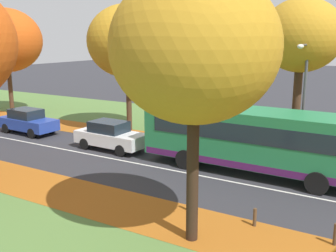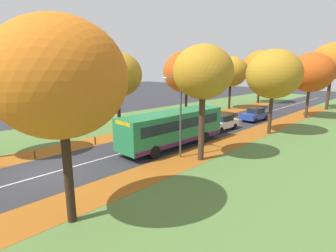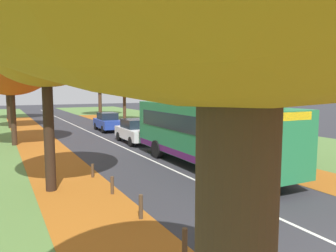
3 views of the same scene
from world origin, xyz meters
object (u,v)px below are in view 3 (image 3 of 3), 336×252
at_px(tree_right_far, 124,68).
at_px(tree_left_far, 7,65).
at_px(tree_right_mid, 178,60).
at_px(tree_right_distant, 99,61).
at_px(bus, 206,131).
at_px(bollard_fourth, 141,207).
at_px(tree_right_near, 285,35).
at_px(car_white_lead, 135,131).
at_px(bollard_fifth, 112,185).
at_px(tree_left_mid, 10,53).
at_px(car_blue_following, 108,122).
at_px(bollard_third, 185,244).
at_px(tree_left_distant, 6,63).
at_px(streetlamp_right, 265,88).
at_px(bollard_sixth, 93,171).
at_px(tree_left_near, 44,24).

bearing_deg(tree_right_far, tree_left_far, -178.75).
xyz_separation_m(tree_right_mid, tree_right_distant, (0.01, 22.04, 1.59)).
relative_size(tree_left_far, bus, 0.80).
bearing_deg(bollard_fourth, tree_right_mid, 57.24).
relative_size(tree_right_near, car_white_lead, 1.93).
bearing_deg(bollard_fifth, tree_left_mid, 101.13).
bearing_deg(tree_left_mid, car_blue_following, 29.67).
xyz_separation_m(tree_left_mid, car_blue_following, (7.75, 4.42, -5.22)).
bearing_deg(bus, bollard_third, -127.01).
height_order(tree_right_near, car_blue_following, tree_right_near).
xyz_separation_m(tree_left_mid, tree_left_distant, (0.32, 20.91, 0.79)).
bearing_deg(tree_left_mid, streetlamp_right, -52.36).
relative_size(tree_left_far, bollard_sixth, 14.43).
height_order(tree_left_near, tree_left_distant, tree_left_distant).
bearing_deg(bollard_sixth, bollard_fourth, -89.32).
relative_size(tree_right_near, bollard_fifth, 12.80).
height_order(tree_right_mid, bollard_third, tree_right_mid).
bearing_deg(tree_left_mid, bus, -54.67).
relative_size(tree_left_near, tree_left_far, 0.97).
bearing_deg(bollard_third, tree_left_far, 94.71).
distance_m(tree_right_far, bollard_fourth, 28.57).
bearing_deg(tree_right_distant, tree_right_near, -90.60).
relative_size(bollard_third, bollard_fifth, 1.12).
xyz_separation_m(tree_left_mid, bollard_fourth, (2.55, -15.36, -5.67)).
height_order(bollard_sixth, bus, bus).
distance_m(tree_right_near, car_white_lead, 11.46).
relative_size(tree_left_mid, bus, 0.84).
xyz_separation_m(tree_left_distant, bollard_third, (2.19, -38.79, -6.46)).
xyz_separation_m(tree_left_distant, bollard_fifth, (2.20, -33.75, -6.50)).
distance_m(tree_left_far, tree_right_mid, 16.58).
height_order(tree_left_mid, tree_left_distant, tree_left_distant).
bearing_deg(bus, tree_right_near, -15.91).
bearing_deg(tree_left_distant, tree_right_distant, 1.11).
distance_m(tree_left_mid, bollard_fifth, 14.28).
bearing_deg(streetlamp_right, tree_left_far, 112.26).
height_order(tree_left_distant, car_white_lead, tree_left_distant).
bearing_deg(bollard_fourth, bollard_fifth, 90.58).
xyz_separation_m(tree_right_near, car_white_lead, (-4.06, 9.22, -5.47)).
height_order(tree_left_distant, streetlamp_right, tree_left_distant).
height_order(tree_right_mid, tree_right_distant, tree_right_distant).
bearing_deg(streetlamp_right, tree_right_mid, 79.88).
distance_m(bollard_fifth, car_white_lead, 11.21).
xyz_separation_m(tree_right_far, streetlamp_right, (-2.02, -23.73, -2.26)).
relative_size(bollard_sixth, car_white_lead, 0.14).
height_order(tree_right_near, bollard_third, tree_right_near).
bearing_deg(bollard_fifth, tree_right_mid, 51.99).
relative_size(bollard_fifth, car_blue_following, 0.15).
bearing_deg(bollard_fifth, tree_left_near, 142.15).
distance_m(tree_right_far, tree_right_distant, 10.17).
distance_m(tree_right_mid, streetlamp_right, 12.14).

